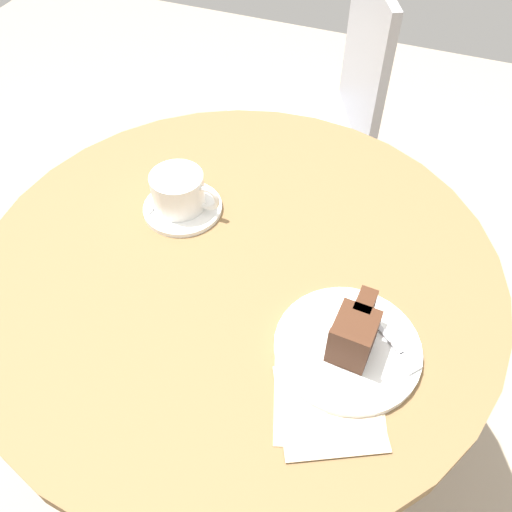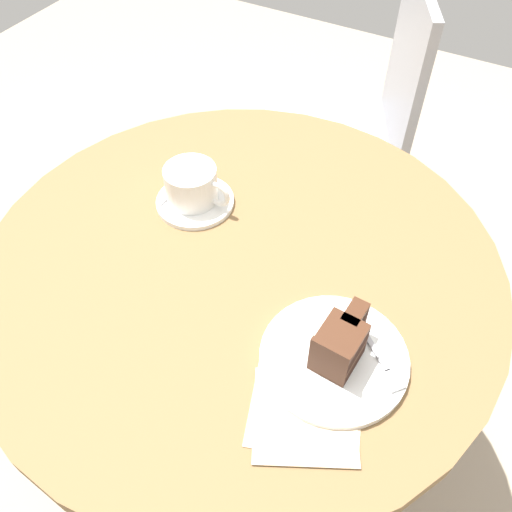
# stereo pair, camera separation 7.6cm
# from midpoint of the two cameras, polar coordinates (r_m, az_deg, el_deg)

# --- Properties ---
(ground_plane) EXTENTS (4.40, 4.40, 0.01)m
(ground_plane) POSITION_cam_midpoint_polar(r_m,az_deg,el_deg) (1.50, 0.44, -18.18)
(ground_plane) COLOR gray
(ground_plane) RESTS_ON ground
(cafe_table) EXTENTS (0.87, 0.87, 0.69)m
(cafe_table) POSITION_cam_midpoint_polar(r_m,az_deg,el_deg) (0.98, 0.64, -4.61)
(cafe_table) COLOR brown
(cafe_table) RESTS_ON ground
(saucer) EXTENTS (0.14, 0.14, 0.01)m
(saucer) POSITION_cam_midpoint_polar(r_m,az_deg,el_deg) (0.99, -4.23, 5.64)
(saucer) COLOR white
(saucer) RESTS_ON cafe_table
(coffee_cup) EXTENTS (0.13, 0.09, 0.07)m
(coffee_cup) POSITION_cam_midpoint_polar(r_m,az_deg,el_deg) (0.97, -4.51, 7.48)
(coffee_cup) COLOR white
(coffee_cup) RESTS_ON saucer
(teaspoon) EXTENTS (0.02, 0.11, 0.00)m
(teaspoon) POSITION_cam_midpoint_polar(r_m,az_deg,el_deg) (1.02, -5.53, 7.59)
(teaspoon) COLOR #B7B7BC
(teaspoon) RESTS_ON saucer
(cake_plate) EXTENTS (0.21, 0.21, 0.01)m
(cake_plate) POSITION_cam_midpoint_polar(r_m,az_deg,el_deg) (0.79, 10.97, -10.64)
(cake_plate) COLOR white
(cake_plate) RESTS_ON cafe_table
(cake_slice) EXTENTS (0.06, 0.10, 0.07)m
(cake_slice) POSITION_cam_midpoint_polar(r_m,az_deg,el_deg) (0.76, 11.77, -9.19)
(cake_slice) COLOR black
(cake_slice) RESTS_ON cake_plate
(fork) EXTENTS (0.11, 0.10, 0.00)m
(fork) POSITION_cam_midpoint_polar(r_m,az_deg,el_deg) (0.80, 15.77, -10.70)
(fork) COLOR #B7B7BC
(fork) RESTS_ON cake_plate
(napkin) EXTENTS (0.19, 0.20, 0.00)m
(napkin) POSITION_cam_midpoint_polar(r_m,az_deg,el_deg) (0.76, 8.24, -15.79)
(napkin) COLOR beige
(napkin) RESTS_ON cafe_table
(cafe_chair) EXTENTS (0.51, 0.51, 0.85)m
(cafe_chair) POSITION_cam_midpoint_polar(r_m,az_deg,el_deg) (1.58, 12.61, 14.24)
(cafe_chair) COLOR #9E9EA3
(cafe_chair) RESTS_ON ground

